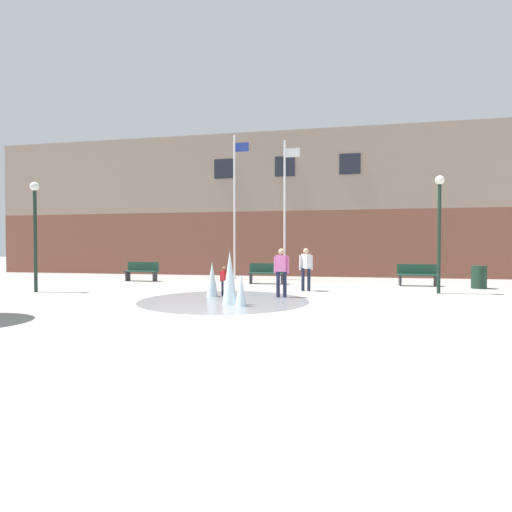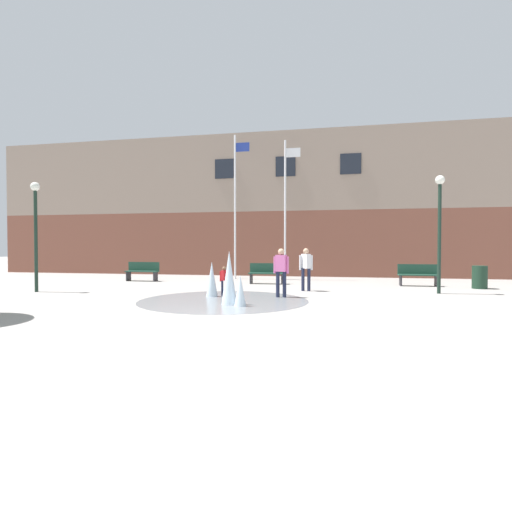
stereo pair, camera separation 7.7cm
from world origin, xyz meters
name	(u,v)px [view 2 (the right image)]	position (x,y,z in m)	size (l,w,h in m)	color
ground_plane	(196,329)	(0.00, 0.00, 0.00)	(100.00, 100.00, 0.00)	gray
library_building	(291,209)	(0.00, 17.40, 4.04)	(36.00, 6.05, 8.08)	brown
splash_fountain	(225,286)	(-0.51, 3.88, 0.48)	(5.18, 5.18, 1.54)	gray
park_bench_left_of_flagpoles	(143,271)	(-6.36, 10.06, 0.48)	(1.60, 0.44, 0.91)	#28282D
park_bench_under_left_flagpole	(267,273)	(-0.25, 9.84, 0.48)	(1.60, 0.44, 0.91)	#28282D
park_bench_center	(418,275)	(6.13, 10.10, 0.48)	(1.60, 0.44, 0.91)	#28282D
adult_near_bench	(281,269)	(1.00, 5.25, 0.93)	(0.50, 0.28, 1.59)	#1E233D
teen_by_trashcan	(306,266)	(1.66, 7.28, 0.93)	(0.50, 0.38, 1.59)	#1E233D
child_with_pink_shirt	(224,279)	(-0.92, 5.25, 0.58)	(0.31, 0.24, 0.99)	#1E233D
flagpole_left	(236,203)	(-2.28, 12.18, 3.90)	(0.80, 0.10, 7.32)	silver
flagpole_right	(286,205)	(0.29, 12.18, 3.70)	(0.80, 0.10, 6.93)	silver
lamp_post_left_lane	(36,221)	(-7.97, 5.05, 2.60)	(0.32, 0.32, 3.99)	#192D23
lamp_post_right_lane	(440,217)	(6.31, 7.38, 2.69)	(0.32, 0.32, 4.15)	#192D23
trash_can	(480,277)	(8.30, 9.46, 0.45)	(0.56, 0.56, 0.90)	#193323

